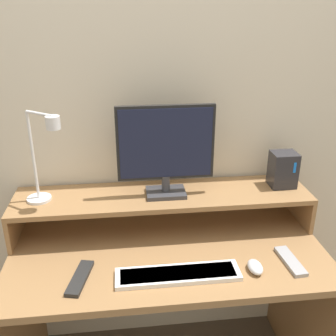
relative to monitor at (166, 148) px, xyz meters
The scene contains 10 objects.
wall_back 0.22m from the monitor, 93.66° to the left, with size 6.00×0.05×2.50m.
desk 0.62m from the monitor, 93.92° to the right, with size 1.30×0.65×0.74m.
monitor_shelf 0.24m from the monitor, 149.93° to the left, with size 1.30×0.29×0.17m.
monitor is the anchor object (origin of this frame).
desk_lamp 0.49m from the monitor, behind, with size 0.19×0.16×0.39m.
router_dock 0.55m from the monitor, ahead, with size 0.11×0.10×0.16m.
keyboard 0.51m from the monitor, 89.08° to the right, with size 0.47×0.11×0.02m.
mouse 0.59m from the monitor, 49.27° to the right, with size 0.05×0.09×0.04m.
remote_control 0.61m from the monitor, 137.63° to the right, with size 0.09×0.20×0.02m.
remote_secondary 0.67m from the monitor, 34.98° to the right, with size 0.07×0.19×0.02m.
Camera 1 is at (-0.16, -1.04, 1.69)m, focal length 42.00 mm.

